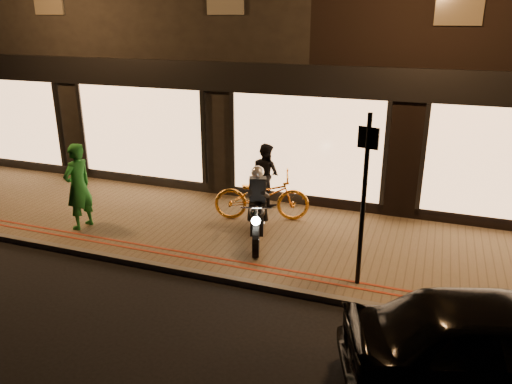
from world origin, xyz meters
TOP-DOWN VIEW (x-y plane):
  - ground at (0.00, 0.00)m, footprint 90.00×90.00m
  - sidewalk at (0.00, 2.00)m, footprint 50.00×4.00m
  - kerb_stone at (0.00, 0.05)m, footprint 50.00×0.14m
  - red_kerb_lines at (0.00, 0.55)m, footprint 50.00×0.26m
  - building_row at (-0.00, 8.99)m, footprint 48.00×10.11m
  - motorcycle at (-0.38, 1.65)m, footprint 0.80×1.88m
  - sign_post at (1.85, 0.64)m, footprint 0.34×0.13m
  - bicycle_gold at (-0.69, 2.80)m, footprint 2.27×1.36m
  - person_green at (-4.25, 1.00)m, footprint 0.55×0.75m
  - person_dark at (-0.93, 3.76)m, footprint 0.93×0.87m
  - parked_car at (3.94, -1.27)m, footprint 4.30×2.81m

SIDE VIEW (x-z plane):
  - ground at x=0.00m, z-range 0.00..0.00m
  - sidewalk at x=0.00m, z-range 0.00..0.12m
  - kerb_stone at x=0.00m, z-range 0.00..0.12m
  - red_kerb_lines at x=0.00m, z-range 0.12..0.13m
  - parked_car at x=3.94m, z-range 0.00..1.36m
  - bicycle_gold at x=-0.69m, z-range 0.12..1.25m
  - motorcycle at x=-0.38m, z-range -0.06..1.53m
  - person_dark at x=-0.93m, z-range 0.12..1.65m
  - person_green at x=-4.25m, z-range 0.12..2.02m
  - sign_post at x=1.85m, z-range 0.30..3.30m
  - building_row at x=0.00m, z-range 0.00..8.50m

